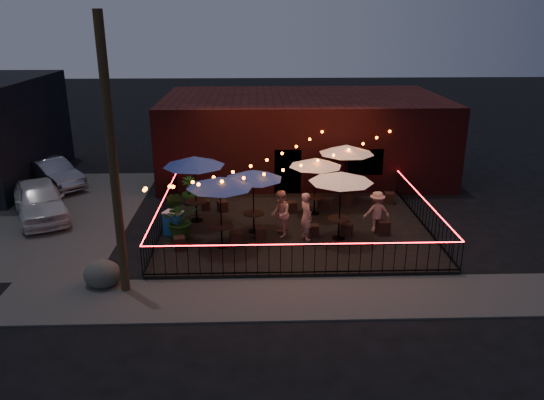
{
  "coord_description": "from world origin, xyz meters",
  "views": [
    {
      "loc": [
        -1.47,
        -16.9,
        7.83
      ],
      "look_at": [
        -0.85,
        1.77,
        1.32
      ],
      "focal_mm": 35.0,
      "sensor_mm": 36.0,
      "label": 1
    }
  ],
  "objects": [
    {
      "name": "bistro_chair_5",
      "position": [
        0.68,
        1.09,
        0.36
      ],
      "size": [
        0.37,
        0.37,
        0.41
      ],
      "primitive_type": "cube",
      "rotation": [
        0.0,
        0.0,
        3.07
      ],
      "color": "black",
      "rests_on": "patio"
    },
    {
      "name": "cafe_table_3",
      "position": [
        0.93,
        3.38,
        2.3
      ],
      "size": [
        2.4,
        2.4,
        2.35
      ],
      "rotation": [
        0.0,
        0.0,
        0.14
      ],
      "color": "black",
      "rests_on": "patio"
    },
    {
      "name": "sidewalk",
      "position": [
        0.0,
        -3.25,
        0.03
      ],
      "size": [
        18.0,
        2.5,
        0.05
      ],
      "primitive_type": "cube",
      "color": "#44413F",
      "rests_on": "ground"
    },
    {
      "name": "patron_c",
      "position": [
        3.04,
        1.43,
        0.93
      ],
      "size": [
        1.07,
        0.69,
        1.57
      ],
      "primitive_type": "imported",
      "rotation": [
        0.0,
        0.0,
        3.25
      ],
      "color": "#CF9E8C",
      "rests_on": "patio"
    },
    {
      "name": "bistro_chair_2",
      "position": [
        -3.56,
        3.99,
        0.36
      ],
      "size": [
        0.38,
        0.38,
        0.42
      ],
      "primitive_type": "cube",
      "rotation": [
        0.0,
        0.0,
        0.08
      ],
      "color": "black",
      "rests_on": "patio"
    },
    {
      "name": "car_silver",
      "position": [
        -11.19,
        7.82,
        0.68
      ],
      "size": [
        3.94,
        3.9,
        1.35
      ],
      "primitive_type": "imported",
      "rotation": [
        0.0,
        0.0,
        0.8
      ],
      "color": "gray",
      "rests_on": "ground"
    },
    {
      "name": "bistro_chair_6",
      "position": [
        0.04,
        3.61,
        0.37
      ],
      "size": [
        0.43,
        0.43,
        0.44
      ],
      "primitive_type": "cube",
      "rotation": [
        0.0,
        0.0,
        0.16
      ],
      "color": "black",
      "rests_on": "patio"
    },
    {
      "name": "cafe_table_5",
      "position": [
        2.38,
        4.65,
        2.5
      ],
      "size": [
        3.09,
        3.09,
        2.58
      ],
      "rotation": [
        0.0,
        0.0,
        0.42
      ],
      "color": "black",
      "rests_on": "patio"
    },
    {
      "name": "bistro_chair_4",
      "position": [
        -1.3,
        0.88,
        0.37
      ],
      "size": [
        0.4,
        0.4,
        0.44
      ],
      "primitive_type": "cube",
      "rotation": [
        0.0,
        0.0,
        0.08
      ],
      "color": "black",
      "rests_on": "patio"
    },
    {
      "name": "patron_a",
      "position": [
        0.34,
        0.78,
        1.04
      ],
      "size": [
        0.64,
        0.76,
        1.77
      ],
      "primitive_type": "imported",
      "rotation": [
        0.0,
        0.0,
        1.96
      ],
      "color": "#D0B08F",
      "rests_on": "patio"
    },
    {
      "name": "bistro_chair_7",
      "position": [
        1.35,
        3.83,
        0.39
      ],
      "size": [
        0.48,
        0.48,
        0.48
      ],
      "primitive_type": "cube",
      "rotation": [
        0.0,
        0.0,
        3.37
      ],
      "color": "black",
      "rests_on": "patio"
    },
    {
      "name": "utility_pole",
      "position": [
        -5.4,
        -2.6,
        4.0
      ],
      "size": [
        0.26,
        0.26,
        8.0
      ],
      "primitive_type": "cylinder",
      "color": "#322614",
      "rests_on": "ground"
    },
    {
      "name": "bistro_chair_9",
      "position": [
        3.26,
        1.17,
        0.41
      ],
      "size": [
        0.49,
        0.49,
        0.52
      ],
      "primitive_type": "cube",
      "rotation": [
        0.0,
        0.0,
        3.28
      ],
      "color": "black",
      "rests_on": "patio"
    },
    {
      "name": "boulder",
      "position": [
        -6.15,
        -2.27,
        0.39
      ],
      "size": [
        1.18,
        1.07,
        0.79
      ],
      "primitive_type": "ellipsoid",
      "rotation": [
        0.0,
        0.0,
        -0.23
      ],
      "color": "#44433F",
      "rests_on": "ground"
    },
    {
      "name": "festoon_lights",
      "position": [
        -1.01,
        1.7,
        2.52
      ],
      "size": [
        10.02,
        8.72,
        1.32
      ],
      "color": "#FA4E04",
      "rests_on": "ground"
    },
    {
      "name": "fence_right",
      "position": [
        5.0,
        2.0,
        0.66
      ],
      "size": [
        0.04,
        8.0,
        1.04
      ],
      "rotation": [
        0.0,
        0.0,
        1.57
      ],
      "color": "black",
      "rests_on": "patio"
    },
    {
      "name": "potted_shrub_c",
      "position": [
        -4.29,
        4.78,
        0.74
      ],
      "size": [
        0.87,
        0.87,
        1.19
      ],
      "primitive_type": "imported",
      "rotation": [
        0.0,
        0.0,
        0.4
      ],
      "color": "#17340D",
      "rests_on": "patio"
    },
    {
      "name": "patron_b",
      "position": [
        -0.57,
        1.09,
        1.02
      ],
      "size": [
        0.72,
        0.89,
        1.74
      ],
      "primitive_type": "imported",
      "rotation": [
        0.0,
        0.0,
        -1.5
      ],
      "color": "#DDAB96",
      "rests_on": "patio"
    },
    {
      "name": "bistro_chair_11",
      "position": [
        4.31,
        4.54,
        0.39
      ],
      "size": [
        0.46,
        0.46,
        0.47
      ],
      "primitive_type": "cube",
      "rotation": [
        0.0,
        0.0,
        2.98
      ],
      "color": "black",
      "rests_on": "patio"
    },
    {
      "name": "cafe_table_1",
      "position": [
        -3.8,
        2.75,
        2.55
      ],
      "size": [
        2.9,
        2.9,
        2.63
      ],
      "rotation": [
        0.0,
        0.0,
        0.25
      ],
      "color": "black",
      "rests_on": "patio"
    },
    {
      "name": "potted_shrub_a",
      "position": [
        -4.17,
        1.0,
        0.87
      ],
      "size": [
        1.54,
        1.42,
        1.44
      ],
      "primitive_type": "imported",
      "rotation": [
        0.0,
        0.0,
        0.26
      ],
      "color": "#113A0E",
      "rests_on": "patio"
    },
    {
      "name": "fence_left",
      "position": [
        -5.0,
        2.0,
        0.66
      ],
      "size": [
        0.04,
        8.0,
        1.04
      ],
      "rotation": [
        0.0,
        0.0,
        1.57
      ],
      "color": "black",
      "rests_on": "patio"
    },
    {
      "name": "brick_building",
      "position": [
        1.0,
        9.99,
        2.0
      ],
      "size": [
        14.0,
        8.0,
        4.0
      ],
      "color": "#3B1010",
      "rests_on": "ground"
    },
    {
      "name": "patio",
      "position": [
        0.0,
        2.0,
        0.07
      ],
      "size": [
        10.0,
        8.0,
        0.15
      ],
      "primitive_type": "cube",
      "color": "black",
      "rests_on": "ground"
    },
    {
      "name": "parking_lot",
      "position": [
        -12.0,
        4.0,
        0.01
      ],
      "size": [
        11.0,
        12.0,
        0.02
      ],
      "primitive_type": "cube",
      "color": "#44413F",
      "rests_on": "ground"
    },
    {
      "name": "cafe_table_4",
      "position": [
        1.54,
        0.79,
        2.46
      ],
      "size": [
        2.69,
        2.69,
        2.53
      ],
      "rotation": [
        0.0,
        0.0,
        -0.19
      ],
      "color": "black",
      "rests_on": "patio"
    },
    {
      "name": "bistro_chair_0",
      "position": [
        -4.12,
        0.04,
        0.37
      ],
      "size": [
        0.46,
        0.46,
        0.45
      ],
      "primitive_type": "cube",
      "rotation": [
        0.0,
        0.0,
        0.25
      ],
      "color": "black",
      "rests_on": "patio"
    },
    {
      "name": "fence_front",
      "position": [
        0.0,
        -2.0,
        0.66
      ],
      "size": [
        10.0,
        0.04,
        1.04
      ],
      "color": "black",
      "rests_on": "patio"
    },
    {
      "name": "cafe_table_0",
      "position": [
        -2.67,
        0.24,
        2.48
      ],
      "size": [
        2.69,
        2.69,
        2.55
      ],
      "rotation": [
        0.0,
        0.0,
        0.18
      ],
      "color": "black",
      "rests_on": "patio"
    },
    {
      "name": "car_white",
      "position": [
        -10.21,
        3.63,
        0.77
      ],
      "size": [
        3.64,
        4.83,
        1.53
      ],
      "primitive_type": "imported",
      "rotation": [
        0.0,
        0.0,
        0.47
      ],
      "color": "white",
      "rests_on": "ground"
    },
    {
      "name": "cooler",
      "position": [
        -4.5,
        1.36,
        0.61
      ],
      "size": [
        0.82,
        0.71,
        0.9
      ],
      "rotation": [
        0.0,
        0.0,
        -0.4
      ],
      "color": "#1553A7",
      "rests_on": "patio"
    },
    {
      "name": "potted_shrub_b",
      "position": [
        -4.6,
        2.26,
        0.84
      ],
      "size": [
        0.93,
        0.85,
        1.38
      ],
      "primitive_type": "imported",
      "rotation": [
        0.0,
        0.0,
        -0.39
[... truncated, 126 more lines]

